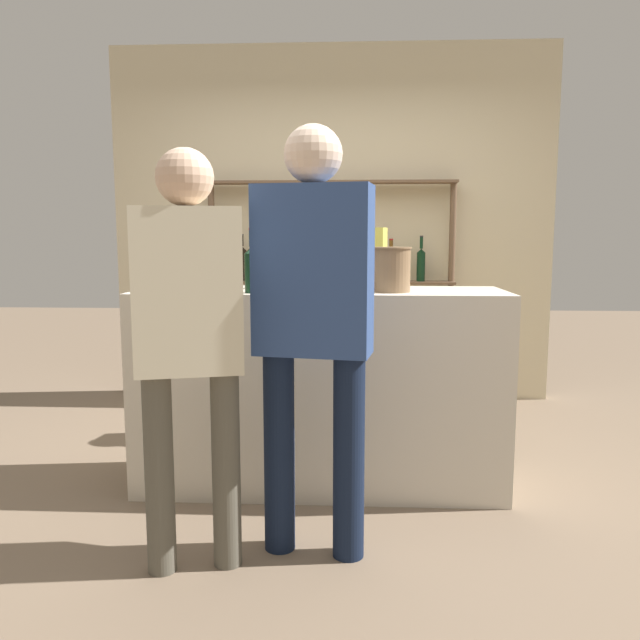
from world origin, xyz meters
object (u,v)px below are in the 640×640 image
object	(u,v)px
counter_bottle_4	(187,263)
server_behind_counter	(347,300)
counter_bottle_1	(254,264)
counter_bottle_2	(340,266)
customer_center	(313,310)
customer_left	(189,327)
ice_bucket	(391,269)
counter_bottle_0	(371,264)
counter_bottle_3	(252,268)

from	to	relation	value
counter_bottle_4	server_behind_counter	xyz separation A→B (m)	(0.80, 0.92, -0.27)
counter_bottle_1	server_behind_counter	size ratio (longest dim) A/B	0.21
counter_bottle_2	customer_center	size ratio (longest dim) A/B	0.19
server_behind_counter	customer_left	bearing A→B (deg)	-8.82
counter_bottle_2	ice_bucket	world-z (taller)	counter_bottle_2
counter_bottle_0	counter_bottle_2	xyz separation A→B (m)	(-0.16, -0.16, -0.00)
counter_bottle_2	customer_center	bearing A→B (deg)	-97.91
counter_bottle_3	counter_bottle_1	bearing A→B (deg)	96.50
server_behind_counter	customer_center	xyz separation A→B (m)	(-0.13, -1.53, 0.12)
counter_bottle_0	counter_bottle_1	world-z (taller)	counter_bottle_0
server_behind_counter	customer_center	world-z (taller)	customer_center
counter_bottle_2	customer_left	size ratio (longest dim) A/B	0.21
counter_bottle_0	counter_bottle_3	distance (m)	0.64
ice_bucket	customer_left	bearing A→B (deg)	-135.55
customer_left	customer_center	world-z (taller)	customer_center
counter_bottle_1	counter_bottle_3	size ratio (longest dim) A/B	1.07
counter_bottle_3	ice_bucket	xyz separation A→B (m)	(0.68, 0.10, -0.01)
counter_bottle_3	customer_left	size ratio (longest dim) A/B	0.19
counter_bottle_2	counter_bottle_3	distance (m)	0.44
ice_bucket	server_behind_counter	size ratio (longest dim) A/B	0.14
counter_bottle_3	server_behind_counter	xyz separation A→B (m)	(0.46, 0.98, -0.25)
counter_bottle_3	counter_bottle_2	bearing A→B (deg)	13.75
counter_bottle_2	customer_left	world-z (taller)	customer_left
counter_bottle_0	server_behind_counter	size ratio (longest dim) A/B	0.22
counter_bottle_0	counter_bottle_3	size ratio (longest dim) A/B	1.10
counter_bottle_4	customer_left	distance (m)	0.82
counter_bottle_0	counter_bottle_4	xyz separation A→B (m)	(-0.92, -0.20, 0.01)
ice_bucket	customer_center	world-z (taller)	customer_center
counter_bottle_1	counter_bottle_2	xyz separation A→B (m)	(0.45, -0.16, -0.00)
counter_bottle_1	customer_center	xyz separation A→B (m)	(0.36, -0.82, -0.14)
counter_bottle_3	customer_left	xyz separation A→B (m)	(-0.13, -0.70, -0.19)
counter_bottle_0	customer_center	bearing A→B (deg)	-107.34
ice_bucket	customer_left	size ratio (longest dim) A/B	0.14
counter_bottle_4	customer_left	world-z (taller)	customer_left
customer_center	customer_left	bearing A→B (deg)	117.13
counter_bottle_0	ice_bucket	world-z (taller)	counter_bottle_0
customer_left	server_behind_counter	bearing A→B (deg)	-33.57
counter_bottle_3	ice_bucket	world-z (taller)	counter_bottle_3
counter_bottle_1	counter_bottle_2	distance (m)	0.48
counter_bottle_0	ice_bucket	size ratio (longest dim) A/B	1.56
counter_bottle_1	counter_bottle_2	bearing A→B (deg)	-19.44
server_behind_counter	counter_bottle_2	bearing A→B (deg)	8.34
counter_bottle_2	counter_bottle_4	bearing A→B (deg)	-176.68
counter_bottle_1	server_behind_counter	distance (m)	0.90
counter_bottle_0	counter_bottle_1	distance (m)	0.62
counter_bottle_4	counter_bottle_3	bearing A→B (deg)	-10.06
counter_bottle_1	counter_bottle_4	size ratio (longest dim) A/B	0.96
counter_bottle_3	server_behind_counter	world-z (taller)	server_behind_counter
counter_bottle_2	customer_center	distance (m)	0.68
counter_bottle_4	server_behind_counter	distance (m)	1.24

